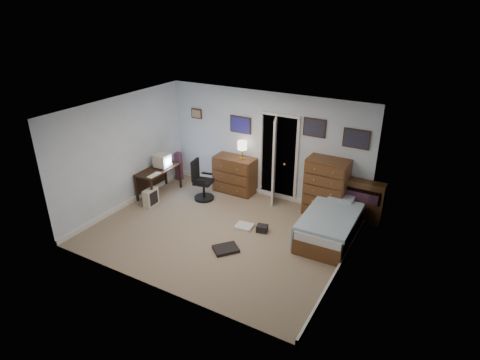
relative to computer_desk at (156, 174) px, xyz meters
name	(u,v)px	position (x,y,z in m)	size (l,w,h in m)	color
floor	(221,232)	(2.28, -0.74, -0.52)	(5.00, 4.00, 0.02)	#87735D
computer_desk	(156,174)	(0.00, 0.00, 0.00)	(0.55, 1.15, 0.66)	black
crt_monitor	(162,161)	(0.10, 0.15, 0.32)	(0.35, 0.32, 0.32)	beige
keyboard	(154,175)	(0.26, -0.35, 0.16)	(0.13, 0.35, 0.02)	beige
pc_tower	(151,197)	(0.28, -0.55, -0.31)	(0.19, 0.37, 0.40)	beige
office_chair	(201,184)	(1.11, 0.30, -0.13)	(0.55, 0.55, 0.97)	black
media_stack	(179,166)	(-0.04, 0.93, -0.14)	(0.15, 0.15, 0.74)	maroon
low_dresser	(235,174)	(1.59, 1.04, -0.06)	(1.01, 0.50, 0.89)	brown
table_lamp	(242,146)	(1.79, 1.04, 0.71)	(0.22, 0.22, 0.44)	gold
doorway	(284,154)	(2.63, 1.53, 0.49)	(0.96, 1.12, 2.05)	black
tall_dresser	(326,187)	(3.87, 1.01, 0.14)	(0.88, 0.52, 1.29)	brown
headboard_bookcase	(359,199)	(4.56, 1.12, -0.03)	(1.01, 0.26, 0.91)	brown
bed	(330,224)	(4.26, 0.16, -0.23)	(1.02, 1.84, 0.60)	brown
wall_posters	(289,128)	(2.85, 1.24, 1.24)	(4.38, 0.04, 0.60)	#331E11
floor_clutter	(241,237)	(2.78, -0.77, -0.47)	(0.71, 1.36, 0.14)	black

